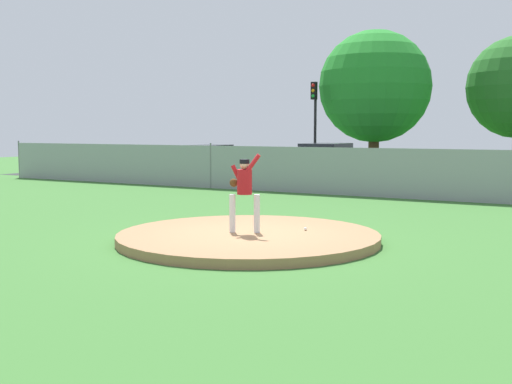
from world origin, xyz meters
name	(u,v)px	position (x,y,z in m)	size (l,w,h in m)	color
ground_plane	(351,211)	(0.00, 6.00, 0.00)	(80.00, 80.00, 0.00)	#386B2D
asphalt_strip	(426,188)	(0.00, 14.50, 0.00)	(44.00, 7.00, 0.01)	#2B2B2D
pitchers_mound	(248,237)	(0.00, 0.00, 0.10)	(5.59, 5.59, 0.19)	#99704C
pitcher_youth	(244,187)	(-0.09, -0.02, 1.16)	(0.77, 0.36, 1.69)	silver
baseball	(305,229)	(0.93, 0.87, 0.23)	(0.07, 0.07, 0.07)	white
chainlink_fence	(393,173)	(0.00, 10.00, 0.87)	(38.38, 0.07, 1.84)	gray
parked_car_silver	(326,164)	(-4.69, 14.92, 0.84)	(2.01, 4.48, 1.78)	#B7BABF
parked_car_charcoal	(207,162)	(-10.89, 14.50, 0.79)	(2.02, 4.87, 1.64)	#232328
parked_car_teal	(504,172)	(3.02, 14.33, 0.75)	(2.00, 4.28, 1.56)	#146066
traffic_cone_orange	(439,181)	(0.35, 15.09, 0.26)	(0.40, 0.40, 0.55)	orange
traffic_light_near	(315,112)	(-6.96, 18.62, 3.31)	(0.28, 0.46, 4.84)	black
tree_leaning_west	(375,87)	(-4.66, 21.26, 4.68)	(5.96, 5.96, 7.67)	#4C331E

